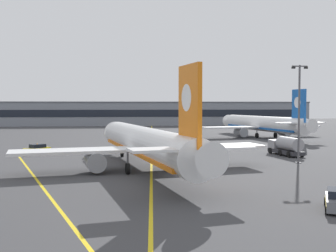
{
  "coord_description": "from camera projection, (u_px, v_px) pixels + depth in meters",
  "views": [
    {
      "loc": [
        -4.83,
        -43.41,
        8.1
      ],
      "look_at": [
        0.6,
        7.98,
        5.53
      ],
      "focal_mm": 44.72,
      "sensor_mm": 36.0,
      "label": 1
    }
  ],
  "objects": [
    {
      "name": "ground_plane",
      "position": [
        170.0,
        182.0,
        44.03
      ],
      "size": [
        400.0,
        400.0,
        0.0
      ],
      "primitive_type": "plane",
      "color": "#3D3D3F"
    },
    {
      "name": "taxiway_centreline",
      "position": [
        152.0,
        151.0,
        73.82
      ],
      "size": [
        12.35,
        179.62,
        0.01
      ],
      "primitive_type": "cube",
      "rotation": [
        0.0,
        0.0,
        -0.07
      ],
      "color": "yellow",
      "rests_on": "ground"
    },
    {
      "name": "taxiway_lead_in_stripe",
      "position": [
        38.0,
        181.0,
        44.54
      ],
      "size": [
        19.05,
        57.09,
        0.01
      ],
      "primitive_type": "cube",
      "rotation": [
        0.0,
        0.0,
        0.32
      ],
      "color": "yellow",
      "rests_on": "ground"
    },
    {
      "name": "airliner_foreground",
      "position": [
        145.0,
        144.0,
        51.58
      ],
      "size": [
        32.31,
        41.21,
        11.65
      ],
      "color": "white",
      "rests_on": "ground"
    },
    {
      "name": "airliner_background",
      "position": [
        263.0,
        124.0,
        105.23
      ],
      "size": [
        32.06,
        40.94,
        11.55
      ],
      "color": "white",
      "rests_on": "ground"
    },
    {
      "name": "apron_lamp_post",
      "position": [
        299.0,
        112.0,
        58.38
      ],
      "size": [
        2.24,
        0.9,
        13.68
      ],
      "color": "#515156",
      "rests_on": "ground"
    },
    {
      "name": "service_car_nearest",
      "position": [
        37.0,
        149.0,
        69.45
      ],
      "size": [
        4.26,
        4.22,
        1.79
      ],
      "color": "yellow",
      "rests_on": "ground"
    },
    {
      "name": "service_truck_catering_grey",
      "position": [
        286.0,
        146.0,
        67.52
      ],
      "size": [
        3.65,
        7.88,
        3.0
      ],
      "color": "#2D2D33",
      "rests_on": "ground"
    },
    {
      "name": "terminal_building",
      "position": [
        122.0,
        114.0,
        167.93
      ],
      "size": [
        152.34,
        12.4,
        9.52
      ],
      "color": "gray",
      "rests_on": "ground"
    }
  ]
}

